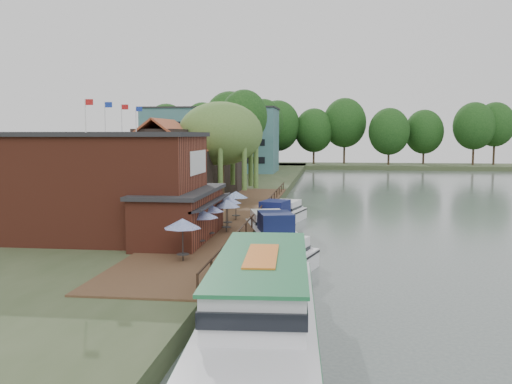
{
  "coord_description": "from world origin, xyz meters",
  "views": [
    {
      "loc": [
        0.36,
        -38.05,
        8.07
      ],
      "look_at": [
        -6.0,
        12.0,
        3.0
      ],
      "focal_mm": 40.0,
      "sensor_mm": 36.0,
      "label": 1
    }
  ],
  "objects_px": {
    "hotel_block": "(212,140)",
    "swan": "(287,293)",
    "umbrella_3": "(226,216)",
    "cruiser_0": "(273,259)",
    "umbrella_0": "(183,240)",
    "willow": "(221,153)",
    "cruiser_1": "(271,225)",
    "tour_boat": "(261,301)",
    "umbrella_1": "(199,228)",
    "umbrella_2": "(209,221)",
    "pub": "(115,185)",
    "cruiser_2": "(281,211)",
    "cottage_b": "(163,160)",
    "umbrella_5": "(236,206)",
    "cottage_c": "(214,157)",
    "umbrella_4": "(228,211)",
    "cottage_a": "(164,165)"
  },
  "relations": [
    {
      "from": "umbrella_5",
      "to": "cottage_b",
      "type": "bearing_deg",
      "value": 123.86
    },
    {
      "from": "umbrella_3",
      "to": "cruiser_2",
      "type": "bearing_deg",
      "value": 75.7
    },
    {
      "from": "umbrella_4",
      "to": "swan",
      "type": "distance_m",
      "value": 15.68
    },
    {
      "from": "cottage_a",
      "to": "tour_boat",
      "type": "distance_m",
      "value": 33.46
    },
    {
      "from": "cottage_b",
      "to": "umbrella_5",
      "type": "relative_size",
      "value": 4.04
    },
    {
      "from": "umbrella_2",
      "to": "tour_boat",
      "type": "bearing_deg",
      "value": -71.38
    },
    {
      "from": "willow",
      "to": "umbrella_0",
      "type": "relative_size",
      "value": 4.39
    },
    {
      "from": "umbrella_2",
      "to": "cruiser_1",
      "type": "xyz_separation_m",
      "value": [
        3.69,
        5.12,
        -1.04
      ]
    },
    {
      "from": "umbrella_1",
      "to": "swan",
      "type": "xyz_separation_m",
      "value": [
        5.97,
        -6.83,
        -2.07
      ]
    },
    {
      "from": "pub",
      "to": "umbrella_2",
      "type": "height_order",
      "value": "pub"
    },
    {
      "from": "umbrella_0",
      "to": "umbrella_1",
      "type": "xyz_separation_m",
      "value": [
        0.0,
        4.13,
        0.0
      ]
    },
    {
      "from": "cottage_a",
      "to": "willow",
      "type": "distance_m",
      "value": 6.8
    },
    {
      "from": "hotel_block",
      "to": "tour_boat",
      "type": "xyz_separation_m",
      "value": [
        19.83,
        -86.69,
        -5.47
      ]
    },
    {
      "from": "willow",
      "to": "swan",
      "type": "height_order",
      "value": "willow"
    },
    {
      "from": "hotel_block",
      "to": "umbrella_4",
      "type": "xyz_separation_m",
      "value": [
        14.84,
        -65.89,
        -4.86
      ]
    },
    {
      "from": "umbrella_1",
      "to": "swan",
      "type": "height_order",
      "value": "umbrella_1"
    },
    {
      "from": "umbrella_4",
      "to": "swan",
      "type": "xyz_separation_m",
      "value": [
        5.54,
        -14.52,
        -2.07
      ]
    },
    {
      "from": "pub",
      "to": "umbrella_3",
      "type": "height_order",
      "value": "pub"
    },
    {
      "from": "cottage_c",
      "to": "umbrella_2",
      "type": "relative_size",
      "value": 3.58
    },
    {
      "from": "umbrella_0",
      "to": "tour_boat",
      "type": "distance_m",
      "value": 10.51
    },
    {
      "from": "tour_boat",
      "to": "swan",
      "type": "relative_size",
      "value": 34.86
    },
    {
      "from": "umbrella_0",
      "to": "umbrella_3",
      "type": "height_order",
      "value": "same"
    },
    {
      "from": "hotel_block",
      "to": "swan",
      "type": "bearing_deg",
      "value": -75.78
    },
    {
      "from": "cottage_c",
      "to": "umbrella_4",
      "type": "xyz_separation_m",
      "value": [
        6.84,
        -28.89,
        -2.96
      ]
    },
    {
      "from": "cruiser_2",
      "to": "swan",
      "type": "distance_m",
      "value": 24.08
    },
    {
      "from": "umbrella_0",
      "to": "willow",
      "type": "bearing_deg",
      "value": 96.22
    },
    {
      "from": "cottage_c",
      "to": "umbrella_1",
      "type": "distance_m",
      "value": 37.25
    },
    {
      "from": "willow",
      "to": "cruiser_2",
      "type": "xyz_separation_m",
      "value": [
        6.63,
        -5.46,
        -5.08
      ]
    },
    {
      "from": "umbrella_0",
      "to": "umbrella_5",
      "type": "height_order",
      "value": "same"
    },
    {
      "from": "umbrella_3",
      "to": "umbrella_4",
      "type": "bearing_deg",
      "value": 97.44
    },
    {
      "from": "cruiser_0",
      "to": "cruiser_1",
      "type": "height_order",
      "value": "cruiser_1"
    },
    {
      "from": "cottage_b",
      "to": "umbrella_5",
      "type": "height_order",
      "value": "cottage_b"
    },
    {
      "from": "cottage_b",
      "to": "umbrella_5",
      "type": "bearing_deg",
      "value": -56.14
    },
    {
      "from": "cottage_c",
      "to": "umbrella_5",
      "type": "height_order",
      "value": "cottage_c"
    },
    {
      "from": "umbrella_4",
      "to": "cottage_a",
      "type": "bearing_deg",
      "value": 128.41
    },
    {
      "from": "umbrella_4",
      "to": "umbrella_2",
      "type": "bearing_deg",
      "value": -94.61
    },
    {
      "from": "willow",
      "to": "tour_boat",
      "type": "distance_m",
      "value": 36.93
    },
    {
      "from": "umbrella_2",
      "to": "umbrella_3",
      "type": "relative_size",
      "value": 1.0
    },
    {
      "from": "cruiser_0",
      "to": "tour_boat",
      "type": "height_order",
      "value": "tour_boat"
    },
    {
      "from": "umbrella_5",
      "to": "swan",
      "type": "xyz_separation_m",
      "value": [
        5.51,
        -18.21,
        -2.07
      ]
    },
    {
      "from": "umbrella_3",
      "to": "cruiser_0",
      "type": "distance_m",
      "value": 9.92
    },
    {
      "from": "tour_boat",
      "to": "swan",
      "type": "bearing_deg",
      "value": 81.58
    },
    {
      "from": "hotel_block",
      "to": "willow",
      "type": "distance_m",
      "value": 52.29
    },
    {
      "from": "cottage_c",
      "to": "umbrella_2",
      "type": "bearing_deg",
      "value": -79.18
    },
    {
      "from": "umbrella_3",
      "to": "cottage_c",
      "type": "bearing_deg",
      "value": 102.9
    },
    {
      "from": "cruiser_1",
      "to": "swan",
      "type": "xyz_separation_m",
      "value": [
        2.25,
        -14.79,
        -1.03
      ]
    },
    {
      "from": "tour_boat",
      "to": "swan",
      "type": "height_order",
      "value": "tour_boat"
    },
    {
      "from": "cottage_a",
      "to": "cruiser_0",
      "type": "distance_m",
      "value": 24.77
    },
    {
      "from": "cottage_c",
      "to": "willow",
      "type": "bearing_deg",
      "value": -75.96
    },
    {
      "from": "swan",
      "to": "cottage_a",
      "type": "bearing_deg",
      "value": 118.74
    }
  ]
}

